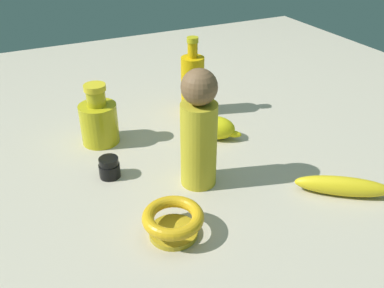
{
  "coord_description": "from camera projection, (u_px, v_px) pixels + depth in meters",
  "views": [
    {
      "loc": [
        0.71,
        -0.34,
        0.52
      ],
      "look_at": [
        0.0,
        0.0,
        0.05
      ],
      "focal_mm": 38.91,
      "sensor_mm": 36.0,
      "label": 1
    }
  ],
  "objects": [
    {
      "name": "ground",
      "position": [
        192.0,
        161.0,
        0.94
      ],
      "size": [
        2.0,
        2.0,
        0.0
      ],
      "primitive_type": "plane",
      "color": "#BCB29E"
    },
    {
      "name": "cat_figurine",
      "position": [
        211.0,
        124.0,
        1.02
      ],
      "size": [
        0.11,
        0.11,
        0.09
      ],
      "color": "yellow",
      "rests_on": "ground"
    },
    {
      "name": "bowl",
      "position": [
        173.0,
        221.0,
        0.72
      ],
      "size": [
        0.11,
        0.11,
        0.05
      ],
      "color": "#B4991E",
      "rests_on": "ground"
    },
    {
      "name": "bottle_short",
      "position": [
        99.0,
        120.0,
        0.99
      ],
      "size": [
        0.09,
        0.09,
        0.15
      ],
      "color": "gold",
      "rests_on": "ground"
    },
    {
      "name": "person_figure_adult",
      "position": [
        199.0,
        131.0,
        0.81
      ],
      "size": [
        0.07,
        0.07,
        0.25
      ],
      "color": "gold",
      "rests_on": "ground"
    },
    {
      "name": "banana",
      "position": [
        343.0,
        186.0,
        0.83
      ],
      "size": [
        0.14,
        0.18,
        0.04
      ],
      "primitive_type": "ellipsoid",
      "rotation": [
        0.0,
        0.0,
        0.95
      ],
      "color": "yellow",
      "rests_on": "ground"
    },
    {
      "name": "nail_polish_jar",
      "position": [
        109.0,
        168.0,
        0.88
      ],
      "size": [
        0.04,
        0.04,
        0.05
      ],
      "color": "black",
      "rests_on": "ground"
    },
    {
      "name": "bottle_tall",
      "position": [
        193.0,
        83.0,
        1.12
      ],
      "size": [
        0.06,
        0.06,
        0.21
      ],
      "color": "#D8A709",
      "rests_on": "ground"
    }
  ]
}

